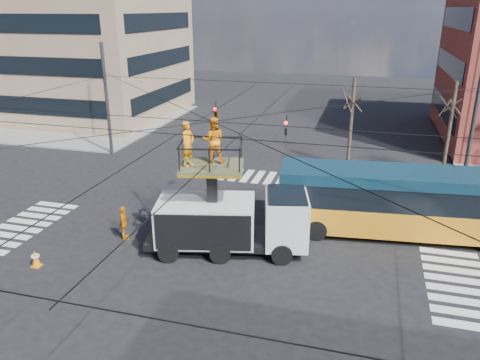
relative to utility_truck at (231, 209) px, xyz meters
The scene contains 11 objects.
ground 2.13m from the utility_truck, 149.81° to the right, with size 120.00×120.00×0.00m, color black.
sidewalk_nw 29.96m from the utility_truck, 136.38° to the left, with size 18.00×18.00×0.12m, color slate.
crosswalks 2.12m from the utility_truck, 149.81° to the right, with size 22.40×22.40×0.02m, color silver, non-canonical shape.
overhead_network 2.40m from the utility_truck, behind, with size 24.24×24.24×8.00m.
tree_a 14.08m from the utility_truck, 71.64° to the left, with size 2.00×2.00×6.00m.
tree_b 16.92m from the utility_truck, 51.73° to the left, with size 2.00×2.00×6.00m.
utility_truck is the anchor object (origin of this frame).
city_bus 8.33m from the utility_truck, 25.43° to the left, with size 12.09×3.88×3.20m.
traffic_cone 8.43m from the utility_truck, 154.57° to the right, with size 0.36×0.36×0.74m, color orange.
worker_ground 5.24m from the utility_truck, behind, with size 0.96×0.40×1.63m, color orange.
flagger 6.43m from the utility_truck, 30.28° to the left, with size 1.07×0.61×1.65m, color orange.
Camera 1 is at (5.97, -17.43, 10.19)m, focal length 35.00 mm.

